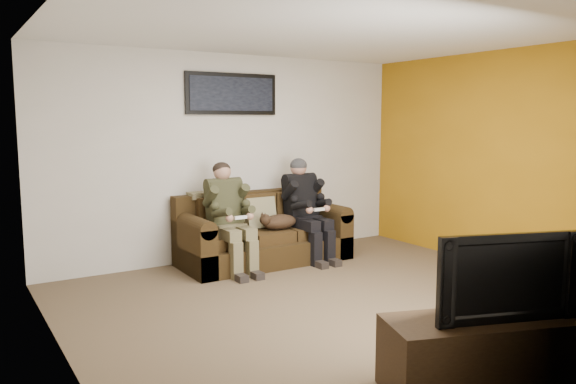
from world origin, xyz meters
TOP-DOWN VIEW (x-y plane):
  - floor at (0.00, 0.00)m, footprint 5.00×5.00m
  - ceiling at (0.00, 0.00)m, footprint 5.00×5.00m
  - wall_back at (0.00, 2.25)m, footprint 5.00×0.00m
  - wall_front at (0.00, -2.25)m, footprint 5.00×0.00m
  - wall_left at (-2.50, 0.00)m, footprint 0.00×4.50m
  - wall_right at (2.50, 0.00)m, footprint 0.00×4.50m
  - accent_wall_right at (2.49, 0.00)m, footprint 0.00×4.50m
  - sofa at (0.18, 1.83)m, footprint 2.11×0.91m
  - throw_pillow at (0.18, 1.86)m, footprint 0.40×0.19m
  - throw_blanket at (-0.46, 2.09)m, footprint 0.43×0.21m
  - person_left at (-0.36, 1.65)m, footprint 0.51×0.87m
  - person_right at (0.72, 1.65)m, footprint 0.51×0.86m
  - cat at (0.31, 1.64)m, footprint 0.66×0.26m
  - framed_poster at (-0.02, 2.22)m, footprint 1.25×0.05m
  - tv_stand at (-0.13, -1.95)m, footprint 1.61×0.98m
  - television at (-0.13, -1.95)m, footprint 1.00×0.46m

SIDE VIEW (x-z plane):
  - floor at x=0.00m, z-range 0.00..0.00m
  - tv_stand at x=-0.13m, z-range 0.00..0.48m
  - sofa at x=0.18m, z-range -0.11..0.76m
  - cat at x=0.31m, z-range 0.40..0.64m
  - throw_pillow at x=0.18m, z-range 0.41..0.81m
  - person_left at x=-0.36m, z-range 0.08..1.35m
  - person_right at x=0.72m, z-range 0.07..1.36m
  - television at x=-0.13m, z-range 0.48..1.07m
  - throw_blanket at x=-0.46m, z-range 0.82..0.90m
  - wall_back at x=0.00m, z-range -1.20..3.80m
  - wall_front at x=0.00m, z-range -1.20..3.80m
  - wall_left at x=-2.50m, z-range -0.95..3.55m
  - wall_right at x=2.50m, z-range -0.95..3.55m
  - accent_wall_right at x=2.49m, z-range -0.95..3.55m
  - framed_poster at x=-0.02m, z-range 1.84..2.36m
  - ceiling at x=0.00m, z-range 2.60..2.60m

